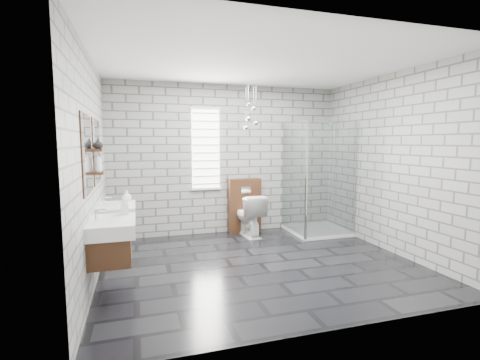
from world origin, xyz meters
name	(u,v)px	position (x,y,z in m)	size (l,w,h in m)	color
floor	(260,264)	(0.00, 0.00, -0.01)	(4.20, 3.60, 0.02)	black
ceiling	(261,62)	(0.00, 0.00, 2.71)	(4.20, 3.60, 0.02)	white
wall_back	(227,160)	(0.00, 1.81, 1.35)	(4.20, 0.02, 2.70)	#959691
wall_front	(334,181)	(0.00, -1.81, 1.35)	(4.20, 0.02, 2.70)	#959691
wall_left	(91,170)	(-2.11, 0.00, 1.35)	(0.02, 3.60, 2.70)	#959691
wall_right	(392,163)	(2.11, 0.00, 1.35)	(0.02, 3.60, 2.70)	#959691
vanity_left	(108,229)	(-1.91, -0.51, 0.76)	(0.47, 0.70, 1.57)	#482916
vanity_right	(114,212)	(-1.91, 0.42, 0.76)	(0.47, 0.70, 1.57)	#482916
shelf_lower	(98,173)	(-2.03, -0.05, 1.32)	(0.14, 0.30, 0.03)	#482916
shelf_upper	(97,150)	(-2.03, -0.05, 1.58)	(0.14, 0.30, 0.03)	#482916
window	(206,149)	(-0.40, 1.78, 1.55)	(0.56, 0.05, 1.48)	white
cistern_panel	(244,205)	(0.30, 1.70, 0.50)	(0.60, 0.20, 1.00)	#482916
flush_plate	(246,190)	(0.30, 1.60, 0.80)	(0.18, 0.01, 0.12)	silver
shower_enclosure	(316,207)	(1.50, 1.18, 0.50)	(1.00, 1.00, 2.03)	white
pendant_cluster	(250,116)	(0.30, 1.37, 2.12)	(0.26, 0.24, 0.82)	silver
toilet	(249,215)	(0.30, 1.42, 0.37)	(0.42, 0.73, 0.75)	white
soap_bottle_a	(125,206)	(-1.74, -0.26, 0.94)	(0.09, 0.09, 0.19)	#B2B2B2
soap_bottle_b	(127,196)	(-1.74, 0.65, 0.93)	(0.12, 0.12, 0.16)	#B2B2B2
soap_bottle_c	(98,162)	(-2.02, -0.14, 1.45)	(0.08, 0.09, 0.22)	#B2B2B2
vase	(98,144)	(-2.02, -0.02, 1.65)	(0.11, 0.11, 0.12)	#B2B2B2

